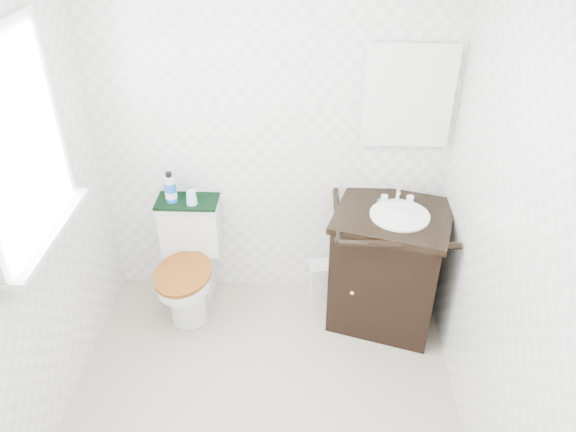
# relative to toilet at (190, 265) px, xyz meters

# --- Properties ---
(floor) EXTENTS (2.40, 2.40, 0.00)m
(floor) POSITION_rel_toilet_xyz_m (0.55, -0.97, -0.33)
(floor) COLOR beige
(floor) RESTS_ON ground
(wall_back) EXTENTS (2.40, 0.00, 2.40)m
(wall_back) POSITION_rel_toilet_xyz_m (0.55, 0.23, 0.87)
(wall_back) COLOR white
(wall_back) RESTS_ON ground
(wall_left) EXTENTS (0.00, 2.40, 2.40)m
(wall_left) POSITION_rel_toilet_xyz_m (-0.55, -0.97, 0.87)
(wall_left) COLOR white
(wall_left) RESTS_ON ground
(wall_right) EXTENTS (0.00, 2.40, 2.40)m
(wall_right) POSITION_rel_toilet_xyz_m (1.65, -0.97, 0.87)
(wall_right) COLOR white
(wall_right) RESTS_ON ground
(window) EXTENTS (0.02, 0.70, 0.90)m
(window) POSITION_rel_toilet_xyz_m (-0.52, -0.72, 1.22)
(window) COLOR white
(window) RESTS_ON wall_left
(mirror) EXTENTS (0.50, 0.02, 0.60)m
(mirror) POSITION_rel_toilet_xyz_m (1.34, 0.20, 1.12)
(mirror) COLOR silver
(mirror) RESTS_ON wall_back
(toilet) EXTENTS (0.40, 0.63, 0.75)m
(toilet) POSITION_rel_toilet_xyz_m (0.00, 0.00, 0.00)
(toilet) COLOR white
(toilet) RESTS_ON floor
(vanity) EXTENTS (0.82, 0.75, 0.92)m
(vanity) POSITION_rel_toilet_xyz_m (1.29, -0.07, 0.10)
(vanity) COLOR black
(vanity) RESTS_ON floor
(trash_bin) EXTENTS (0.21, 0.18, 0.27)m
(trash_bin) POSITION_rel_toilet_xyz_m (0.89, 0.13, -0.19)
(trash_bin) COLOR white
(trash_bin) RESTS_ON floor
(towel) EXTENTS (0.40, 0.22, 0.02)m
(towel) POSITION_rel_toilet_xyz_m (0.00, 0.12, 0.42)
(towel) COLOR black
(towel) RESTS_ON toilet
(mouthwash_bottle) EXTENTS (0.07, 0.07, 0.21)m
(mouthwash_bottle) POSITION_rel_toilet_xyz_m (-0.09, 0.10, 0.53)
(mouthwash_bottle) COLOR blue
(mouthwash_bottle) RESTS_ON towel
(cup) EXTENTS (0.07, 0.07, 0.09)m
(cup) POSITION_rel_toilet_xyz_m (0.04, 0.08, 0.48)
(cup) COLOR #9BE1FE
(cup) RESTS_ON towel
(soap_bar) EXTENTS (0.06, 0.04, 0.02)m
(soap_bar) POSITION_rel_toilet_xyz_m (1.23, 0.07, 0.50)
(soap_bar) COLOR #17726D
(soap_bar) RESTS_ON vanity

